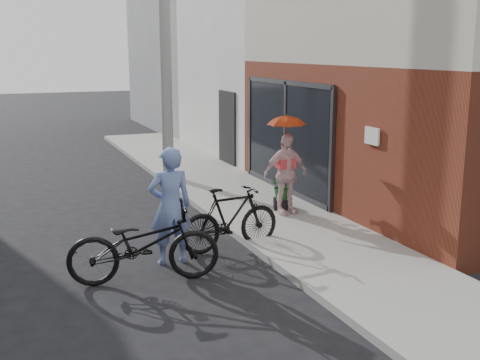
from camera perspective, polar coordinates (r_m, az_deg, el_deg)
ground at (r=9.60m, az=-3.25°, el=-7.84°), size 80.00×80.00×0.00m
sidewalk at (r=12.11m, az=3.02°, el=-3.23°), size 2.20×24.00×0.12m
curb at (r=11.67m, az=-2.14°, el=-3.82°), size 0.12×24.00×0.12m
brick_building at (r=14.61m, az=21.78°, el=10.26°), size 8.09×8.00×6.00m
plaster_building at (r=20.24m, az=7.78°, el=12.79°), size 8.00×6.00×7.00m
east_building_far at (r=26.53m, az=-0.01°, el=12.77°), size 8.00×8.00×7.00m
utility_pole at (r=15.07m, az=-7.11°, el=12.99°), size 0.28×0.28×7.00m
officer at (r=9.37m, az=-6.63°, el=-2.47°), size 0.69×0.46×1.85m
bike_left at (r=8.77m, az=-9.12°, el=-6.03°), size 2.27×1.13×1.14m
bike_right at (r=10.04m, az=-0.91°, el=-3.66°), size 1.85×0.71×1.08m
kimono_woman at (r=11.76m, az=4.34°, el=0.58°), size 0.94×0.41×1.59m
parasol at (r=11.59m, az=4.43°, el=5.94°), size 0.71×0.71×0.62m
planter at (r=12.29m, az=4.06°, el=-2.26°), size 0.47×0.47×0.19m
potted_plant at (r=12.20m, az=4.09°, el=-0.52°), size 0.52×0.45×0.58m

